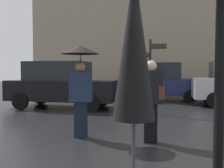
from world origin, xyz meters
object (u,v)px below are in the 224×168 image
(parked_car_distant, at_px, (160,82))
(street_signpost, at_px, (150,68))
(folded_patio_umbrella_near, at_px, (134,47))
(pedestrian_with_bag, at_px, (152,96))
(parked_car_right, at_px, (62,84))
(pedestrian_with_umbrella, at_px, (81,71))

(parked_car_distant, xyz_separation_m, street_signpost, (-0.23, -4.42, 0.63))
(folded_patio_umbrella_near, distance_m, parked_car_distant, 10.90)
(pedestrian_with_bag, xyz_separation_m, parked_car_right, (-3.89, 4.48, -0.01))
(pedestrian_with_umbrella, relative_size, parked_car_right, 0.47)
(parked_car_right, xyz_separation_m, parked_car_distant, (3.87, 3.67, 0.01))
(pedestrian_with_umbrella, xyz_separation_m, parked_car_right, (-2.31, 4.37, -0.55))
(pedestrian_with_umbrella, xyz_separation_m, parked_car_distant, (1.56, 8.04, -0.54))
(parked_car_distant, distance_m, street_signpost, 4.47)
(parked_car_right, bearing_deg, street_signpost, 155.09)
(parked_car_distant, bearing_deg, pedestrian_with_umbrella, -112.19)
(parked_car_right, distance_m, parked_car_distant, 5.33)
(parked_car_distant, bearing_deg, street_signpost, -104.18)
(pedestrian_with_umbrella, height_order, pedestrian_with_bag, pedestrian_with_umbrella)
(folded_patio_umbrella_near, height_order, pedestrian_with_bag, folded_patio_umbrella_near)
(folded_patio_umbrella_near, height_order, pedestrian_with_umbrella, folded_patio_umbrella_near)
(folded_patio_umbrella_near, xyz_separation_m, pedestrian_with_umbrella, (-1.54, 2.83, -0.23))
(parked_car_right, height_order, parked_car_distant, parked_car_distant)
(parked_car_right, relative_size, street_signpost, 1.70)
(folded_patio_umbrella_near, xyz_separation_m, street_signpost, (-0.21, 6.45, -0.14))
(pedestrian_with_umbrella, bearing_deg, street_signpost, -138.83)
(pedestrian_with_bag, bearing_deg, parked_car_distant, 11.92)
(pedestrian_with_bag, relative_size, street_signpost, 0.66)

